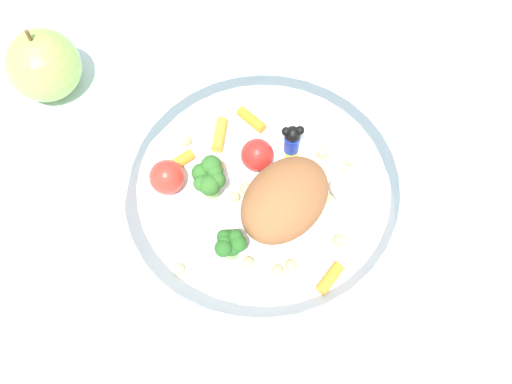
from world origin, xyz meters
name	(u,v)px	position (x,y,z in m)	size (l,w,h in m)	color
ground_plane	(243,221)	(0.00, 0.00, 0.00)	(2.40, 2.40, 0.00)	silver
food_container	(262,193)	(0.01, -0.02, 0.03)	(0.26, 0.26, 0.07)	white
loose_apple	(40,65)	(0.16, 0.19, 0.04)	(0.07, 0.07, 0.08)	#8CB74C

